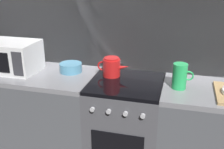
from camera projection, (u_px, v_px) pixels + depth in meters
back_wall at (135, 37)px, 2.44m from camera, size 3.60×0.05×2.40m
counter_left at (34, 115)px, 2.64m from camera, size 1.20×0.60×0.90m
stove_unit at (125, 129)px, 2.42m from camera, size 0.60×0.63×0.90m
microwave at (12, 56)px, 2.45m from camera, size 0.46×0.35×0.27m
kettle at (112, 67)px, 2.35m from camera, size 0.28×0.15×0.17m
mixing_bowl at (71, 68)px, 2.46m from camera, size 0.20×0.20×0.08m
pitcher at (180, 76)px, 2.10m from camera, size 0.16×0.11×0.20m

